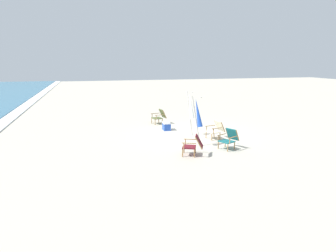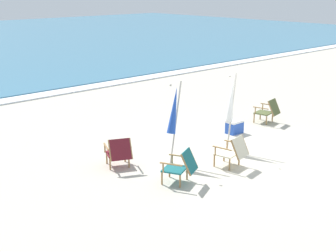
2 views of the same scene
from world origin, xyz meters
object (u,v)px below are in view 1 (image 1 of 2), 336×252
object	(u,v)px
beach_chair_front_left	(194,144)
umbrella_furled_blue	(198,113)
beach_chair_far_center	(160,116)
cooler_box	(166,126)
beach_chair_mid_center	(216,129)
beach_chair_back_right	(229,138)
umbrella_furled_white	(191,106)

from	to	relation	value
beach_chair_front_left	umbrella_furled_blue	bearing A→B (deg)	-26.06
beach_chair_far_center	cooler_box	bearing A→B (deg)	178.95
beach_chair_mid_center	umbrella_furled_blue	bearing A→B (deg)	124.66
beach_chair_back_right	umbrella_furled_white	bearing A→B (deg)	16.58
beach_chair_back_right	beach_chair_mid_center	xyz separation A→B (m)	(1.60, -0.15, -0.00)
beach_chair_front_left	umbrella_furled_blue	world-z (taller)	umbrella_furled_blue
beach_chair_far_center	beach_chair_front_left	xyz separation A→B (m)	(-5.91, 0.10, -0.00)
beach_chair_far_center	umbrella_furled_blue	size ratio (longest dim) A/B	0.40
beach_chair_front_left	beach_chair_mid_center	bearing A→B (deg)	-41.08
beach_chair_far_center	umbrella_furled_white	bearing A→B (deg)	-164.15
umbrella_furled_white	cooler_box	bearing A→B (deg)	34.49
umbrella_furled_blue	beach_chair_far_center	bearing A→B (deg)	6.25
beach_chair_front_left	beach_chair_back_right	world-z (taller)	beach_chair_back_right
beach_chair_back_right	cooler_box	world-z (taller)	beach_chair_back_right
beach_chair_far_center	umbrella_furled_white	world-z (taller)	umbrella_furled_white
beach_chair_far_center	beach_chair_mid_center	bearing A→B (deg)	-155.73
beach_chair_front_left	beach_chair_back_right	size ratio (longest dim) A/B	1.02
umbrella_furled_white	umbrella_furled_blue	bearing A→B (deg)	170.22
beach_chair_far_center	beach_chair_front_left	bearing A→B (deg)	178.99
beach_chair_front_left	umbrella_furled_blue	distance (m)	1.67
beach_chair_back_right	cooler_box	size ratio (longest dim) A/B	1.85
beach_chair_far_center	beach_chair_mid_center	distance (m)	4.19
umbrella_furled_white	cooler_box	xyz separation A→B (m)	(1.23, 0.85, -1.16)
cooler_box	beach_chair_mid_center	bearing A→B (deg)	-141.14
umbrella_furled_white	beach_chair_mid_center	bearing A→B (deg)	-136.13
beach_chair_far_center	beach_chair_front_left	world-z (taller)	beach_chair_far_center
beach_chair_back_right	umbrella_furled_white	xyz separation A→B (m)	(2.54, 0.76, 0.94)
beach_chair_mid_center	beach_chair_front_left	bearing A→B (deg)	138.92
beach_chair_back_right	cooler_box	distance (m)	4.11
umbrella_furled_blue	cooler_box	xyz separation A→B (m)	(3.01, 0.54, -1.14)
beach_chair_mid_center	umbrella_furled_blue	world-z (taller)	umbrella_furled_blue
umbrella_furled_blue	beach_chair_front_left	bearing A→B (deg)	153.94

